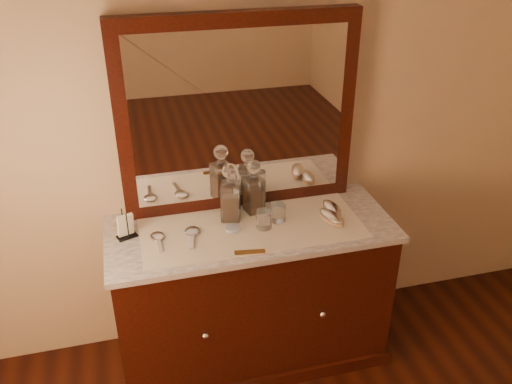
{
  "coord_description": "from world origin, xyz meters",
  "views": [
    {
      "loc": [
        -0.55,
        -0.27,
        2.31
      ],
      "look_at": [
        0.0,
        1.85,
        1.1
      ],
      "focal_mm": 37.96,
      "sensor_mm": 36.0,
      "label": 1
    }
  ],
  "objects_px": {
    "dresser_cabinet": "(251,295)",
    "decanter_right": "(254,192)",
    "comb": "(250,252)",
    "hand_mirror_outer": "(158,238)",
    "hand_mirror_inner": "(192,233)",
    "brush_near": "(332,218)",
    "brush_far": "(332,209)",
    "mirror_frame": "(238,115)",
    "napkin_rack": "(126,227)",
    "decanter_left": "(231,198)",
    "pin_dish": "(233,228)"
  },
  "relations": [
    {
      "from": "napkin_rack",
      "to": "brush_far",
      "type": "height_order",
      "value": "napkin_rack"
    },
    {
      "from": "comb",
      "to": "hand_mirror_outer",
      "type": "bearing_deg",
      "value": 159.9
    },
    {
      "from": "brush_near",
      "to": "brush_far",
      "type": "xyz_separation_m",
      "value": [
        0.04,
        0.09,
        -0.0
      ]
    },
    {
      "from": "mirror_frame",
      "to": "decanter_left",
      "type": "xyz_separation_m",
      "value": [
        -0.08,
        -0.15,
        -0.38
      ]
    },
    {
      "from": "hand_mirror_inner",
      "to": "hand_mirror_outer",
      "type": "bearing_deg",
      "value": -179.73
    },
    {
      "from": "dresser_cabinet",
      "to": "hand_mirror_inner",
      "type": "height_order",
      "value": "hand_mirror_inner"
    },
    {
      "from": "pin_dish",
      "to": "hand_mirror_outer",
      "type": "relative_size",
      "value": 0.42
    },
    {
      "from": "pin_dish",
      "to": "napkin_rack",
      "type": "xyz_separation_m",
      "value": [
        -0.51,
        0.07,
        0.05
      ]
    },
    {
      "from": "hand_mirror_outer",
      "to": "brush_far",
      "type": "bearing_deg",
      "value": 1.7
    },
    {
      "from": "comb",
      "to": "napkin_rack",
      "type": "distance_m",
      "value": 0.62
    },
    {
      "from": "decanter_right",
      "to": "napkin_rack",
      "type": "bearing_deg",
      "value": -173.34
    },
    {
      "from": "napkin_rack",
      "to": "brush_near",
      "type": "bearing_deg",
      "value": -7.17
    },
    {
      "from": "hand_mirror_inner",
      "to": "decanter_right",
      "type": "bearing_deg",
      "value": 22.47
    },
    {
      "from": "mirror_frame",
      "to": "hand_mirror_inner",
      "type": "height_order",
      "value": "mirror_frame"
    },
    {
      "from": "napkin_rack",
      "to": "brush_near",
      "type": "relative_size",
      "value": 0.77
    },
    {
      "from": "dresser_cabinet",
      "to": "decanter_right",
      "type": "xyz_separation_m",
      "value": [
        0.05,
        0.14,
        0.56
      ]
    },
    {
      "from": "pin_dish",
      "to": "hand_mirror_outer",
      "type": "bearing_deg",
      "value": 179.03
    },
    {
      "from": "brush_far",
      "to": "decanter_right",
      "type": "bearing_deg",
      "value": 163.13
    },
    {
      "from": "brush_near",
      "to": "hand_mirror_inner",
      "type": "height_order",
      "value": "brush_near"
    },
    {
      "from": "mirror_frame",
      "to": "hand_mirror_outer",
      "type": "bearing_deg",
      "value": -151.54
    },
    {
      "from": "pin_dish",
      "to": "hand_mirror_inner",
      "type": "relative_size",
      "value": 0.39
    },
    {
      "from": "decanter_left",
      "to": "napkin_rack",
      "type": "bearing_deg",
      "value": -176.69
    },
    {
      "from": "hand_mirror_outer",
      "to": "decanter_right",
      "type": "bearing_deg",
      "value": 15.71
    },
    {
      "from": "decanter_left",
      "to": "hand_mirror_inner",
      "type": "xyz_separation_m",
      "value": [
        -0.22,
        -0.1,
        -0.11
      ]
    },
    {
      "from": "napkin_rack",
      "to": "decanter_right",
      "type": "distance_m",
      "value": 0.66
    },
    {
      "from": "decanter_left",
      "to": "hand_mirror_inner",
      "type": "relative_size",
      "value": 1.58
    },
    {
      "from": "comb",
      "to": "brush_near",
      "type": "bearing_deg",
      "value": 27.15
    },
    {
      "from": "mirror_frame",
      "to": "napkin_rack",
      "type": "relative_size",
      "value": 8.36
    },
    {
      "from": "decanter_right",
      "to": "hand_mirror_inner",
      "type": "height_order",
      "value": "decanter_right"
    },
    {
      "from": "comb",
      "to": "decanter_right",
      "type": "height_order",
      "value": "decanter_right"
    },
    {
      "from": "comb",
      "to": "hand_mirror_outer",
      "type": "xyz_separation_m",
      "value": [
        -0.4,
        0.22,
        0.0
      ]
    },
    {
      "from": "napkin_rack",
      "to": "comb",
      "type": "bearing_deg",
      "value": -27.71
    },
    {
      "from": "comb",
      "to": "decanter_left",
      "type": "xyz_separation_m",
      "value": [
        -0.02,
        0.32,
        0.12
      ]
    },
    {
      "from": "decanter_left",
      "to": "hand_mirror_inner",
      "type": "height_order",
      "value": "decanter_left"
    },
    {
      "from": "dresser_cabinet",
      "to": "hand_mirror_outer",
      "type": "distance_m",
      "value": 0.65
    },
    {
      "from": "pin_dish",
      "to": "brush_far",
      "type": "xyz_separation_m",
      "value": [
        0.53,
        0.03,
        0.01
      ]
    },
    {
      "from": "mirror_frame",
      "to": "comb",
      "type": "xyz_separation_m",
      "value": [
        -0.06,
        -0.47,
        -0.49
      ]
    },
    {
      "from": "decanter_right",
      "to": "hand_mirror_outer",
      "type": "height_order",
      "value": "decanter_right"
    },
    {
      "from": "dresser_cabinet",
      "to": "hand_mirror_inner",
      "type": "relative_size",
      "value": 7.1
    },
    {
      "from": "dresser_cabinet",
      "to": "comb",
      "type": "height_order",
      "value": "comb"
    },
    {
      "from": "pin_dish",
      "to": "hand_mirror_inner",
      "type": "bearing_deg",
      "value": 178.01
    },
    {
      "from": "decanter_left",
      "to": "hand_mirror_outer",
      "type": "height_order",
      "value": "decanter_left"
    },
    {
      "from": "decanter_left",
      "to": "mirror_frame",
      "type": "bearing_deg",
      "value": 61.88
    },
    {
      "from": "pin_dish",
      "to": "decanter_left",
      "type": "xyz_separation_m",
      "value": [
        0.01,
        0.1,
        0.11
      ]
    },
    {
      "from": "mirror_frame",
      "to": "hand_mirror_inner",
      "type": "distance_m",
      "value": 0.62
    },
    {
      "from": "dresser_cabinet",
      "to": "pin_dish",
      "type": "xyz_separation_m",
      "value": [
        -0.09,
        -0.01,
        0.45
      ]
    },
    {
      "from": "decanter_left",
      "to": "brush_far",
      "type": "distance_m",
      "value": 0.54
    },
    {
      "from": "comb",
      "to": "brush_far",
      "type": "bearing_deg",
      "value": 34.34
    },
    {
      "from": "decanter_right",
      "to": "hand_mirror_inner",
      "type": "bearing_deg",
      "value": -157.53
    },
    {
      "from": "decanter_right",
      "to": "dresser_cabinet",
      "type": "bearing_deg",
      "value": -110.17
    }
  ]
}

